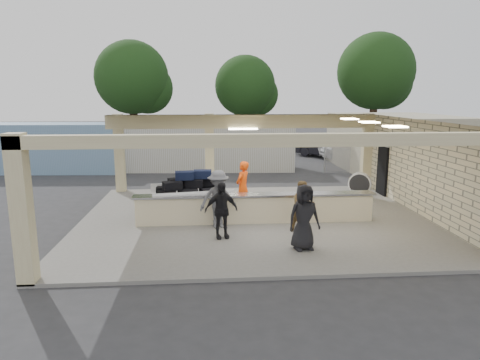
{
  "coord_description": "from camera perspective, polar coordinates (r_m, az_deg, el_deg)",
  "views": [
    {
      "loc": [
        -1.6,
        -14.47,
        4.36
      ],
      "look_at": [
        -0.41,
        1.0,
        1.27
      ],
      "focal_mm": 32.0,
      "sensor_mm": 36.0,
      "label": 1
    }
  ],
  "objects": [
    {
      "name": "baggage_counter",
      "position": [
        14.56,
        2.06,
        -3.76
      ],
      "size": [
        8.2,
        0.58,
        0.98
      ],
      "color": "beige",
      "rests_on": "pavilion"
    },
    {
      "name": "fence",
      "position": [
        26.84,
        23.67,
        3.25
      ],
      "size": [
        12.06,
        0.06,
        2.03
      ],
      "color": "gray",
      "rests_on": "ground"
    },
    {
      "name": "container_white",
      "position": [
        25.45,
        -6.78,
        4.33
      ],
      "size": [
        12.31,
        3.11,
        2.64
      ],
      "primitive_type": "cube",
      "rotation": [
        0.0,
        0.0,
        -0.06
      ],
      "color": "silver",
      "rests_on": "ground"
    },
    {
      "name": "ground",
      "position": [
        15.2,
        1.83,
        -5.41
      ],
      "size": [
        120.0,
        120.0,
        0.0
      ],
      "primitive_type": "plane",
      "color": "#2C2D2F",
      "rests_on": "ground"
    },
    {
      "name": "luggage_cart",
      "position": [
        15.38,
        -6.69,
        -1.56
      ],
      "size": [
        2.99,
        2.11,
        1.61
      ],
      "rotation": [
        0.0,
        0.0,
        0.15
      ],
      "color": "white",
      "rests_on": "pavilion"
    },
    {
      "name": "passenger_a",
      "position": [
        13.67,
        8.4,
        -3.49
      ],
      "size": [
        0.8,
        0.38,
        1.62
      ],
      "primitive_type": "imported",
      "rotation": [
        0.0,
        0.0,
        0.05
      ],
      "color": "brown",
      "rests_on": "pavilion"
    },
    {
      "name": "passenger_b",
      "position": [
        12.88,
        -2.53,
        -4.03
      ],
      "size": [
        1.07,
        0.59,
        1.73
      ],
      "primitive_type": "imported",
      "rotation": [
        0.0,
        0.0,
        0.23
      ],
      "color": "black",
      "rests_on": "pavilion"
    },
    {
      "name": "adjacent_building",
      "position": [
        27.01,
        19.95,
        4.73
      ],
      "size": [
        6.0,
        8.0,
        3.2
      ],
      "primitive_type": "cube",
      "color": "#B0A98C",
      "rests_on": "ground"
    },
    {
      "name": "pavilion",
      "position": [
        15.54,
        2.38,
        0.08
      ],
      "size": [
        12.01,
        10.0,
        3.55
      ],
      "color": "slate",
      "rests_on": "ground"
    },
    {
      "name": "container_blue",
      "position": [
        27.43,
        -26.2,
        3.89
      ],
      "size": [
        10.78,
        3.16,
        2.77
      ],
      "primitive_type": "cube",
      "rotation": [
        0.0,
        0.0,
        -0.06
      ],
      "color": "#6F90B1",
      "rests_on": "ground"
    },
    {
      "name": "passenger_c",
      "position": [
        13.88,
        -2.91,
        -2.57
      ],
      "size": [
        1.29,
        0.68,
        1.89
      ],
      "primitive_type": "imported",
      "rotation": [
        0.0,
        0.0,
        0.21
      ],
      "color": "#525257",
      "rests_on": "pavilion"
    },
    {
      "name": "car_white_b",
      "position": [
        30.1,
        20.11,
        3.59
      ],
      "size": [
        4.56,
        2.1,
        1.39
      ],
      "primitive_type": "imported",
      "rotation": [
        0.0,
        0.0,
        1.46
      ],
      "color": "white",
      "rests_on": "ground"
    },
    {
      "name": "car_white_a",
      "position": [
        30.37,
        15.25,
        3.93
      ],
      "size": [
        5.11,
        2.98,
        1.38
      ],
      "primitive_type": "imported",
      "rotation": [
        0.0,
        0.0,
        1.72
      ],
      "color": "white",
      "rests_on": "ground"
    },
    {
      "name": "baggage_handler",
      "position": [
        15.7,
        0.36,
        -0.91
      ],
      "size": [
        0.71,
        0.78,
        1.9
      ],
      "primitive_type": "imported",
      "rotation": [
        0.0,
        0.0,
        4.09
      ],
      "color": "#FF4C0D",
      "rests_on": "pavilion"
    },
    {
      "name": "tree_right",
      "position": [
        42.75,
        17.95,
        13.23
      ],
      "size": [
        7.2,
        7.0,
        10.0
      ],
      "color": "#382619",
      "rests_on": "ground"
    },
    {
      "name": "tree_left",
      "position": [
        39.12,
        -13.69,
        12.76
      ],
      "size": [
        6.6,
        6.3,
        9.0
      ],
      "color": "#382619",
      "rests_on": "ground"
    },
    {
      "name": "car_dark",
      "position": [
        31.12,
        11.44,
        4.36
      ],
      "size": [
        4.34,
        4.07,
        1.47
      ],
      "primitive_type": "imported",
      "rotation": [
        0.0,
        0.0,
        0.85
      ],
      "color": "black",
      "rests_on": "ground"
    },
    {
      "name": "drum_fan",
      "position": [
        18.79,
        15.68,
        -0.5
      ],
      "size": [
        0.99,
        0.7,
        1.05
      ],
      "rotation": [
        0.0,
        0.0,
        -0.46
      ],
      "color": "white",
      "rests_on": "pavilion"
    },
    {
      "name": "passenger_d",
      "position": [
        12.06,
        8.52,
        -4.91
      ],
      "size": [
        0.96,
        0.52,
        1.85
      ],
      "primitive_type": "imported",
      "rotation": [
        0.0,
        0.0,
        0.18
      ],
      "color": "black",
      "rests_on": "pavilion"
    },
    {
      "name": "tree_mid",
      "position": [
        40.82,
        1.12,
        12.12
      ],
      "size": [
        6.0,
        5.6,
        8.0
      ],
      "color": "#382619",
      "rests_on": "ground"
    }
  ]
}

